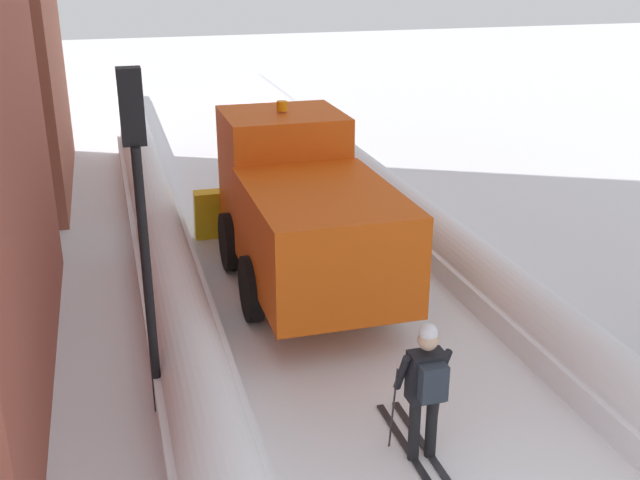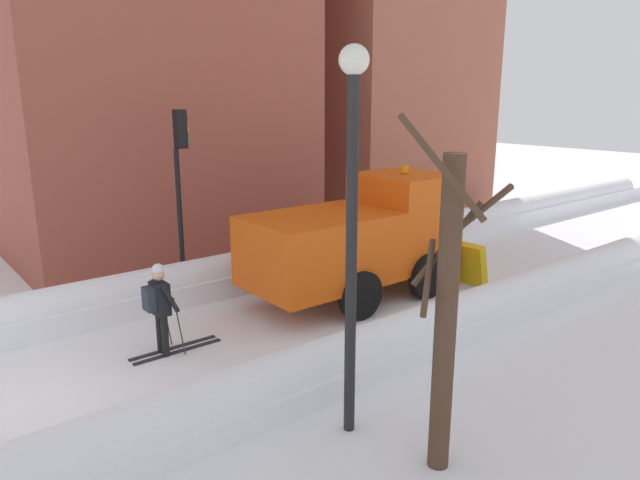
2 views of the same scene
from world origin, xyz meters
name	(u,v)px [view 2 (image 2 of 2)]	position (x,y,z in m)	size (l,w,h in m)	color
ground_plane	(429,281)	(0.00, 10.00, 0.00)	(80.00, 80.00, 0.00)	white
snowbank_left	(361,246)	(-2.69, 10.00, 0.41)	(1.10, 36.00, 0.96)	white
snowbank_right	(519,296)	(2.69, 10.00, 0.33)	(1.10, 36.00, 0.90)	white
plow_truck	(363,237)	(-0.33, 7.89, 1.48)	(3.20, 5.98, 3.12)	#DB510F
skier	(160,305)	(-0.22, 2.60, 1.00)	(0.62, 1.80, 1.81)	black
traffic_light_pole	(181,167)	(-3.20, 4.59, 3.15)	(0.28, 0.42, 4.49)	black
street_lamp	(352,201)	(3.93, 3.68, 3.44)	(0.40, 0.40, 5.47)	black
bare_tree_near	(446,311)	(5.31, 4.04, 2.21)	(1.16, 1.11, 4.65)	#483123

